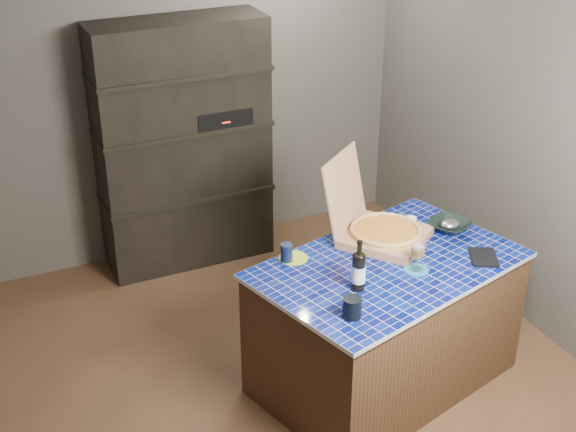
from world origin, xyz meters
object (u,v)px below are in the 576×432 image
bowl (450,226)px  mead_bottle (359,270)px  kitchen_island (385,323)px  dvd_case (483,257)px  wine_glass (418,251)px  pizza_box (381,229)px

bowl → mead_bottle: bearing=-157.7°
kitchen_island → mead_bottle: (-0.29, -0.15, 0.51)m
mead_bottle → bowl: 0.89m
dvd_case → bowl: bowl is taller
kitchen_island → wine_glass: (0.09, -0.13, 0.52)m
wine_glass → kitchen_island: bearing=126.2°
pizza_box → bowl: size_ratio=2.96×
pizza_box → mead_bottle: (-0.38, -0.41, 0.04)m
mead_bottle → wine_glass: 0.38m
kitchen_island → dvd_case: (0.50, -0.18, 0.41)m
wine_glass → bowl: wine_glass is taller
mead_bottle → dvd_case: (0.79, -0.02, -0.10)m
pizza_box → dvd_case: 0.60m
pizza_box → wine_glass: pizza_box is taller
pizza_box → wine_glass: size_ratio=4.08×
pizza_box → bowl: bearing=-46.8°
mead_bottle → bowl: bearing=22.3°
kitchen_island → bowl: size_ratio=6.96×
bowl → kitchen_island: bearing=-161.2°
mead_bottle → wine_glass: bearing=4.0°
pizza_box → bowl: pizza_box is taller
mead_bottle → wine_glass: mead_bottle is taller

